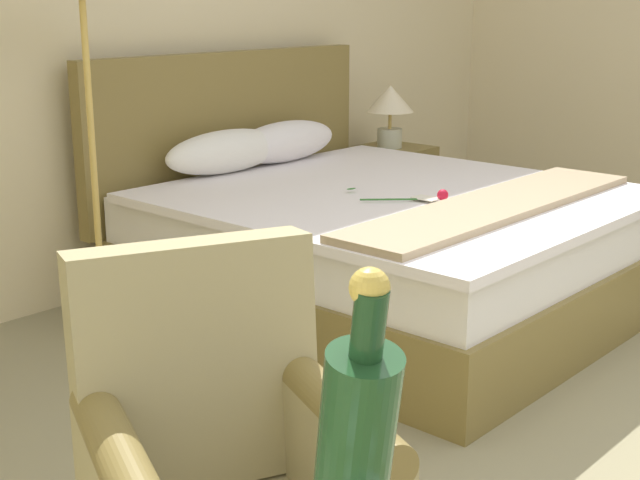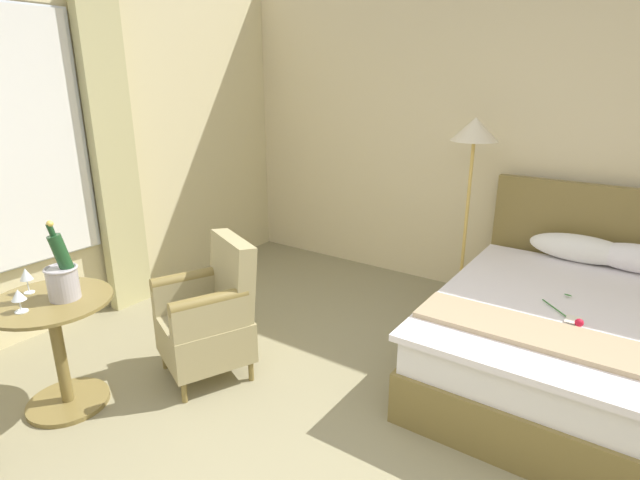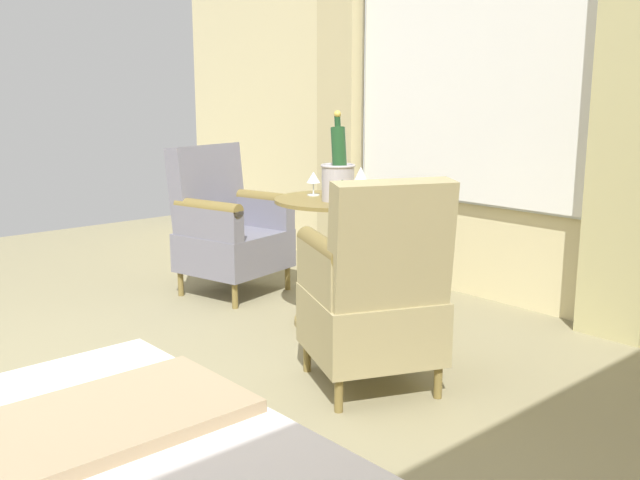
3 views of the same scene
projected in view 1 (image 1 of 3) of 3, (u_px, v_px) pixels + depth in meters
The scene contains 4 objects.
bed at pixel (374, 240), 4.13m from camera, with size 1.83×2.09×1.14m.
nightstand at pixel (388, 192), 5.40m from camera, with size 0.49×0.41×0.54m.
bedside_lamp at pixel (390, 105), 5.26m from camera, with size 0.28×0.28×0.37m.
floor_lamp_brass at pixel (82, 5), 3.50m from camera, with size 0.37×0.37×1.63m.
Camera 1 is at (-2.56, -0.50, 1.41)m, focal length 50.00 mm.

